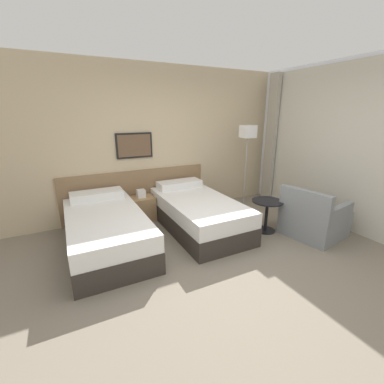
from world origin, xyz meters
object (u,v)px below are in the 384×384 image
(bed_near_door, at_px, (106,230))
(floor_lamp, at_px, (247,139))
(bed_near_window, at_px, (197,213))
(armchair, at_px, (313,220))
(nightstand, at_px, (142,208))
(side_table, at_px, (267,210))

(bed_near_door, relative_size, floor_lamp, 1.19)
(bed_near_window, relative_size, armchair, 2.10)
(bed_near_door, distance_m, nightstand, 1.05)
(nightstand, distance_m, armchair, 2.88)
(nightstand, distance_m, floor_lamp, 2.37)
(bed_near_door, height_order, armchair, armchair)
(nightstand, height_order, armchair, armchair)
(bed_near_door, relative_size, side_table, 3.74)
(bed_near_door, xyz_separation_m, nightstand, (0.74, 0.74, -0.04))
(floor_lamp, bearing_deg, bed_near_door, -171.51)
(floor_lamp, height_order, armchair, floor_lamp)
(nightstand, relative_size, armchair, 0.61)
(bed_near_door, height_order, floor_lamp, floor_lamp)
(armchair, bearing_deg, bed_near_window, 44.68)
(floor_lamp, distance_m, armchair, 1.88)
(bed_near_window, relative_size, floor_lamp, 1.19)
(armchair, bearing_deg, floor_lamp, -2.00)
(bed_near_door, xyz_separation_m, bed_near_window, (1.48, 0.00, 0.00))
(bed_near_door, xyz_separation_m, floor_lamp, (2.77, 0.41, 1.12))
(nightstand, distance_m, side_table, 2.17)
(bed_near_window, distance_m, armchair, 1.84)
(bed_near_door, xyz_separation_m, side_table, (2.43, -0.62, 0.10))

